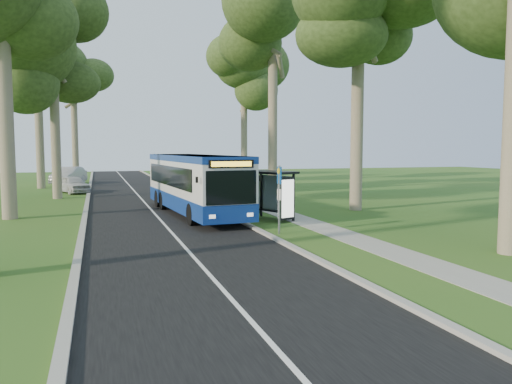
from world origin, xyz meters
The scene contains 17 objects.
ground centered at (0.00, 0.00, 0.00)m, with size 120.00×120.00×0.00m, color #2B581B.
road centered at (-3.50, 10.00, 0.01)m, with size 7.00×100.00×0.02m, color black.
kerb_east centered at (0.00, 10.00, 0.06)m, with size 0.25×100.00×0.12m, color #9E9B93.
kerb_west centered at (-7.00, 10.00, 0.06)m, with size 0.25×100.00×0.12m, color #9E9B93.
centre_line centered at (-3.50, 10.00, 0.02)m, with size 0.12×100.00×0.01m, color white.
footpath centered at (3.00, 10.00, 0.01)m, with size 1.50×100.00×0.02m, color gray.
bus centered at (-1.54, 6.78, 1.62)m, with size 3.37×11.92×3.12m.
bus_stop_sign centered at (0.61, -0.15, 1.72)m, with size 0.09×0.39×2.78m.
bus_shelter centered at (1.69, 3.50, 1.67)m, with size 2.46×3.13×2.38m.
litter_bin centered at (1.85, 6.46, 0.44)m, with size 0.50×0.50×0.87m.
car_white centered at (-8.16, 22.26, 0.69)m, with size 1.62×4.03×1.37m, color silver.
car_silver centered at (-8.97, 32.29, 0.85)m, with size 1.80×5.15×1.70m, color #9D9FA4.
tree_west_c centered at (-9.00, 18.00, 9.82)m, with size 5.20×5.20×13.24m.
tree_west_d centered at (-11.00, 28.00, 11.74)m, with size 5.20×5.20×15.86m.
tree_west_e centered at (-8.50, 38.00, 10.87)m, with size 5.20×5.20×14.67m.
tree_east_c centered at (6.80, 18.00, 12.68)m, with size 5.20×5.20×17.14m.
tree_east_d centered at (8.00, 30.00, 10.38)m, with size 5.20×5.20×14.00m.
Camera 1 is at (-6.36, -18.89, 3.46)m, focal length 35.00 mm.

